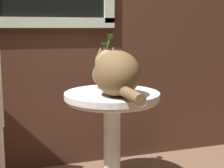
% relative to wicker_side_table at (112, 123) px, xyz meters
% --- Properties ---
extents(wicker_side_table, '(0.56, 0.56, 0.62)m').
position_rel_wicker_side_table_xyz_m(wicker_side_table, '(0.00, 0.00, 0.00)').
color(wicker_side_table, silver).
rests_on(wicker_side_table, ground_plane).
extents(cat, '(0.26, 0.62, 0.26)m').
position_rel_wicker_side_table_xyz_m(cat, '(-0.01, -0.08, 0.32)').
color(cat, brown).
rests_on(cat, wicker_side_table).
extents(pewter_vase_with_ivy, '(0.15, 0.15, 0.33)m').
position_rel_wicker_side_table_xyz_m(pewter_vase_with_ivy, '(-0.00, 0.14, 0.29)').
color(pewter_vase_with_ivy, slate).
rests_on(pewter_vase_with_ivy, wicker_side_table).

